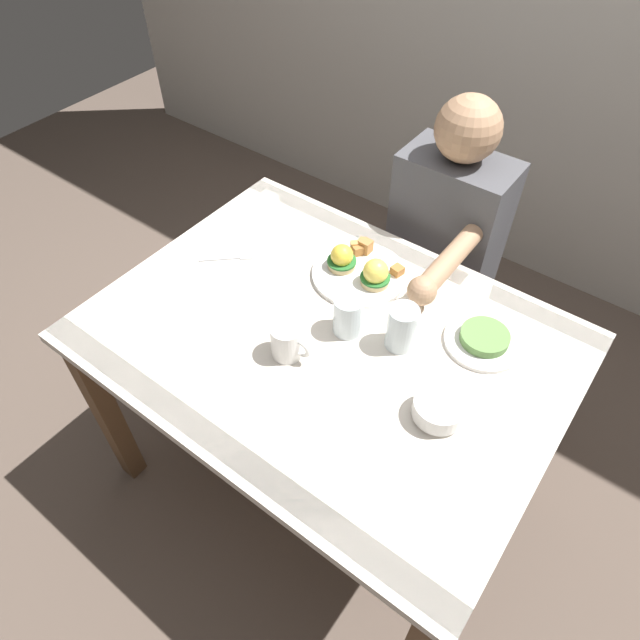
{
  "coord_description": "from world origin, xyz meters",
  "views": [
    {
      "loc": [
        0.56,
        -0.77,
        1.84
      ],
      "look_at": [
        -0.02,
        0.0,
        0.78
      ],
      "focal_mm": 31.54,
      "sensor_mm": 36.0,
      "label": 1
    }
  ],
  "objects_px": {
    "fruit_bowl": "(440,409)",
    "water_glass_near": "(348,317)",
    "diner_person": "(442,245)",
    "water_glass_far": "(402,329)",
    "eggs_benedict_plate": "(360,269)",
    "dining_table": "(327,360)",
    "fork": "(230,258)",
    "coffee_mug": "(288,340)",
    "side_plate": "(484,340)"
  },
  "relations": [
    {
      "from": "dining_table",
      "to": "eggs_benedict_plate",
      "type": "relative_size",
      "value": 4.44
    },
    {
      "from": "fruit_bowl",
      "to": "diner_person",
      "type": "xyz_separation_m",
      "value": [
        -0.33,
        0.65,
        -0.12
      ]
    },
    {
      "from": "fruit_bowl",
      "to": "side_plate",
      "type": "relative_size",
      "value": 0.6
    },
    {
      "from": "side_plate",
      "to": "fork",
      "type": "bearing_deg",
      "value": -168.66
    },
    {
      "from": "water_glass_far",
      "to": "diner_person",
      "type": "bearing_deg",
      "value": 105.43
    },
    {
      "from": "coffee_mug",
      "to": "fruit_bowl",
      "type": "bearing_deg",
      "value": 8.84
    },
    {
      "from": "coffee_mug",
      "to": "diner_person",
      "type": "xyz_separation_m",
      "value": [
        0.06,
        0.71,
        -0.14
      ]
    },
    {
      "from": "side_plate",
      "to": "eggs_benedict_plate",
      "type": "bearing_deg",
      "value": 177.36
    },
    {
      "from": "eggs_benedict_plate",
      "to": "side_plate",
      "type": "xyz_separation_m",
      "value": [
        0.39,
        -0.02,
        -0.01
      ]
    },
    {
      "from": "fruit_bowl",
      "to": "water_glass_near",
      "type": "relative_size",
      "value": 1.08
    },
    {
      "from": "fruit_bowl",
      "to": "coffee_mug",
      "type": "relative_size",
      "value": 1.08
    },
    {
      "from": "eggs_benedict_plate",
      "to": "water_glass_far",
      "type": "relative_size",
      "value": 2.17
    },
    {
      "from": "diner_person",
      "to": "side_plate",
      "type": "bearing_deg",
      "value": -51.05
    },
    {
      "from": "eggs_benedict_plate",
      "to": "fruit_bowl",
      "type": "height_order",
      "value": "eggs_benedict_plate"
    },
    {
      "from": "dining_table",
      "to": "diner_person",
      "type": "height_order",
      "value": "diner_person"
    },
    {
      "from": "eggs_benedict_plate",
      "to": "water_glass_near",
      "type": "distance_m",
      "value": 0.21
    },
    {
      "from": "fruit_bowl",
      "to": "water_glass_far",
      "type": "height_order",
      "value": "water_glass_far"
    },
    {
      "from": "eggs_benedict_plate",
      "to": "water_glass_near",
      "type": "bearing_deg",
      "value": -64.48
    },
    {
      "from": "water_glass_far",
      "to": "eggs_benedict_plate",
      "type": "bearing_deg",
      "value": 146.4
    },
    {
      "from": "eggs_benedict_plate",
      "to": "fork",
      "type": "bearing_deg",
      "value": -154.45
    },
    {
      "from": "fruit_bowl",
      "to": "side_plate",
      "type": "bearing_deg",
      "value": 93.12
    },
    {
      "from": "eggs_benedict_plate",
      "to": "coffee_mug",
      "type": "height_order",
      "value": "coffee_mug"
    },
    {
      "from": "fork",
      "to": "water_glass_near",
      "type": "distance_m",
      "value": 0.44
    },
    {
      "from": "fruit_bowl",
      "to": "fork",
      "type": "distance_m",
      "value": 0.76
    },
    {
      "from": "dining_table",
      "to": "fork",
      "type": "height_order",
      "value": "fork"
    },
    {
      "from": "eggs_benedict_plate",
      "to": "water_glass_near",
      "type": "relative_size",
      "value": 2.43
    },
    {
      "from": "dining_table",
      "to": "eggs_benedict_plate",
      "type": "distance_m",
      "value": 0.27
    },
    {
      "from": "coffee_mug",
      "to": "water_glass_far",
      "type": "relative_size",
      "value": 0.89
    },
    {
      "from": "fork",
      "to": "diner_person",
      "type": "relative_size",
      "value": 0.11
    },
    {
      "from": "coffee_mug",
      "to": "water_glass_far",
      "type": "distance_m",
      "value": 0.28
    },
    {
      "from": "eggs_benedict_plate",
      "to": "fruit_bowl",
      "type": "distance_m",
      "value": 0.49
    },
    {
      "from": "eggs_benedict_plate",
      "to": "fruit_bowl",
      "type": "xyz_separation_m",
      "value": [
        0.41,
        -0.28,
        0.0
      ]
    },
    {
      "from": "water_glass_near",
      "to": "water_glass_far",
      "type": "distance_m",
      "value": 0.14
    },
    {
      "from": "fork",
      "to": "water_glass_near",
      "type": "relative_size",
      "value": 1.13
    },
    {
      "from": "water_glass_near",
      "to": "dining_table",
      "type": "bearing_deg",
      "value": -125.74
    },
    {
      "from": "diner_person",
      "to": "coffee_mug",
      "type": "bearing_deg",
      "value": -95.16
    },
    {
      "from": "eggs_benedict_plate",
      "to": "fork",
      "type": "xyz_separation_m",
      "value": [
        -0.35,
        -0.17,
        -0.02
      ]
    },
    {
      "from": "water_glass_near",
      "to": "side_plate",
      "type": "distance_m",
      "value": 0.35
    },
    {
      "from": "fruit_bowl",
      "to": "water_glass_far",
      "type": "distance_m",
      "value": 0.23
    },
    {
      "from": "water_glass_far",
      "to": "fruit_bowl",
      "type": "bearing_deg",
      "value": -35.96
    },
    {
      "from": "fruit_bowl",
      "to": "diner_person",
      "type": "bearing_deg",
      "value": 116.68
    },
    {
      "from": "dining_table",
      "to": "fruit_bowl",
      "type": "distance_m",
      "value": 0.38
    },
    {
      "from": "water_glass_near",
      "to": "diner_person",
      "type": "bearing_deg",
      "value": 90.93
    },
    {
      "from": "fork",
      "to": "fruit_bowl",
      "type": "bearing_deg",
      "value": -8.64
    },
    {
      "from": "fork",
      "to": "water_glass_far",
      "type": "xyz_separation_m",
      "value": [
        0.57,
        0.02,
        0.05
      ]
    },
    {
      "from": "coffee_mug",
      "to": "side_plate",
      "type": "distance_m",
      "value": 0.5
    },
    {
      "from": "eggs_benedict_plate",
      "to": "fork",
      "type": "relative_size",
      "value": 2.15
    },
    {
      "from": "fruit_bowl",
      "to": "eggs_benedict_plate",
      "type": "bearing_deg",
      "value": 145.32
    },
    {
      "from": "diner_person",
      "to": "water_glass_far",
      "type": "bearing_deg",
      "value": -74.57
    },
    {
      "from": "water_glass_near",
      "to": "water_glass_far",
      "type": "relative_size",
      "value": 0.89
    }
  ]
}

